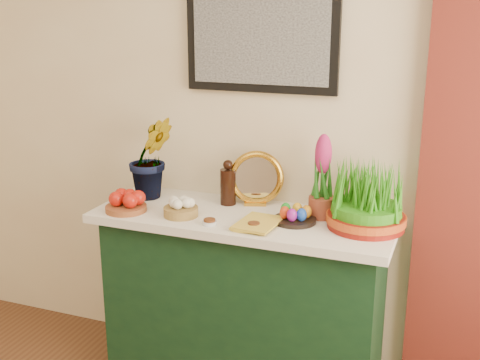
{
  "coord_description": "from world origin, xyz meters",
  "views": [
    {
      "loc": [
        0.97,
        -0.47,
        1.83
      ],
      "look_at": [
        0.05,
        1.95,
        1.07
      ],
      "focal_mm": 45.0,
      "sensor_mm": 36.0,
      "label": 1
    }
  ],
  "objects_px": {
    "book": "(240,220)",
    "mirror": "(256,179)",
    "wheatgrass_sabzeh": "(367,200)",
    "sideboard": "(244,304)",
    "hyacinth_green": "(151,144)"
  },
  "relations": [
    {
      "from": "sideboard",
      "to": "hyacinth_green",
      "type": "distance_m",
      "value": 0.91
    },
    {
      "from": "mirror",
      "to": "book",
      "type": "bearing_deg",
      "value": -85.33
    },
    {
      "from": "hyacinth_green",
      "to": "mirror",
      "type": "distance_m",
      "value": 0.55
    },
    {
      "from": "hyacinth_green",
      "to": "book",
      "type": "distance_m",
      "value": 0.64
    },
    {
      "from": "sideboard",
      "to": "hyacinth_green",
      "type": "bearing_deg",
      "value": 171.23
    },
    {
      "from": "mirror",
      "to": "wheatgrass_sabzeh",
      "type": "relative_size",
      "value": 0.78
    },
    {
      "from": "sideboard",
      "to": "book",
      "type": "bearing_deg",
      "value": -76.92
    },
    {
      "from": "mirror",
      "to": "wheatgrass_sabzeh",
      "type": "distance_m",
      "value": 0.57
    },
    {
      "from": "mirror",
      "to": "book",
      "type": "relative_size",
      "value": 1.19
    },
    {
      "from": "sideboard",
      "to": "hyacinth_green",
      "type": "xyz_separation_m",
      "value": [
        -0.52,
        0.08,
        0.74
      ]
    },
    {
      "from": "book",
      "to": "wheatgrass_sabzeh",
      "type": "bearing_deg",
      "value": 20.35
    },
    {
      "from": "wheatgrass_sabzeh",
      "to": "hyacinth_green",
      "type": "bearing_deg",
      "value": 177.16
    },
    {
      "from": "book",
      "to": "mirror",
      "type": "bearing_deg",
      "value": 99.69
    },
    {
      "from": "mirror",
      "to": "book",
      "type": "distance_m",
      "value": 0.3
    },
    {
      "from": "sideboard",
      "to": "mirror",
      "type": "height_order",
      "value": "mirror"
    }
  ]
}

